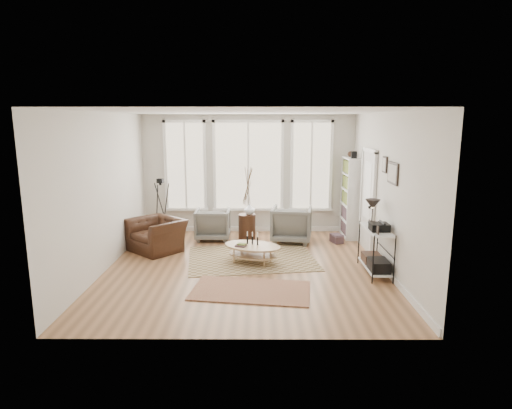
{
  "coord_description": "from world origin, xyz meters",
  "views": [
    {
      "loc": [
        0.24,
        -7.77,
        2.74
      ],
      "look_at": [
        0.2,
        0.6,
        1.1
      ],
      "focal_mm": 30.0,
      "sensor_mm": 36.0,
      "label": 1
    }
  ],
  "objects_px": {
    "bookcase": "(350,197)",
    "coffee_table": "(252,249)",
    "low_shelf": "(376,246)",
    "accent_chair": "(157,235)",
    "armchair_left": "(213,224)",
    "side_table": "(247,206)",
    "armchair_right": "(292,224)"
  },
  "relations": [
    {
      "from": "armchair_right",
      "to": "side_table",
      "type": "height_order",
      "value": "side_table"
    },
    {
      "from": "accent_chair",
      "to": "armchair_right",
      "type": "bearing_deg",
      "value": 55.54
    },
    {
      "from": "armchair_right",
      "to": "low_shelf",
      "type": "bearing_deg",
      "value": 132.73
    },
    {
      "from": "low_shelf",
      "to": "bookcase",
      "type": "bearing_deg",
      "value": 88.72
    },
    {
      "from": "bookcase",
      "to": "coffee_table",
      "type": "bearing_deg",
      "value": -139.5
    },
    {
      "from": "coffee_table",
      "to": "accent_chair",
      "type": "xyz_separation_m",
      "value": [
        -2.05,
        0.8,
        0.07
      ]
    },
    {
      "from": "bookcase",
      "to": "armchair_right",
      "type": "distance_m",
      "value": 1.59
    },
    {
      "from": "armchair_right",
      "to": "armchair_left",
      "type": "bearing_deg",
      "value": 3.77
    },
    {
      "from": "side_table",
      "to": "bookcase",
      "type": "bearing_deg",
      "value": 6.22
    },
    {
      "from": "coffee_table",
      "to": "armchair_left",
      "type": "relative_size",
      "value": 1.63
    },
    {
      "from": "low_shelf",
      "to": "armchair_right",
      "type": "bearing_deg",
      "value": 123.39
    },
    {
      "from": "side_table",
      "to": "accent_chair",
      "type": "height_order",
      "value": "side_table"
    },
    {
      "from": "coffee_table",
      "to": "armchair_left",
      "type": "distance_m",
      "value": 1.95
    },
    {
      "from": "bookcase",
      "to": "accent_chair",
      "type": "bearing_deg",
      "value": -164.95
    },
    {
      "from": "coffee_table",
      "to": "accent_chair",
      "type": "bearing_deg",
      "value": 158.65
    },
    {
      "from": "low_shelf",
      "to": "coffee_table",
      "type": "relative_size",
      "value": 0.99
    },
    {
      "from": "armchair_left",
      "to": "armchair_right",
      "type": "distance_m",
      "value": 1.84
    },
    {
      "from": "bookcase",
      "to": "accent_chair",
      "type": "height_order",
      "value": "bookcase"
    },
    {
      "from": "armchair_left",
      "to": "accent_chair",
      "type": "bearing_deg",
      "value": 39.15
    },
    {
      "from": "armchair_left",
      "to": "side_table",
      "type": "relative_size",
      "value": 0.48
    },
    {
      "from": "low_shelf",
      "to": "armchair_left",
      "type": "height_order",
      "value": "low_shelf"
    },
    {
      "from": "coffee_table",
      "to": "armchair_left",
      "type": "height_order",
      "value": "armchair_left"
    },
    {
      "from": "armchair_left",
      "to": "accent_chair",
      "type": "relative_size",
      "value": 0.76
    },
    {
      "from": "bookcase",
      "to": "accent_chair",
      "type": "distance_m",
      "value": 4.56
    },
    {
      "from": "bookcase",
      "to": "armchair_left",
      "type": "distance_m",
      "value": 3.32
    },
    {
      "from": "low_shelf",
      "to": "accent_chair",
      "type": "relative_size",
      "value": 1.23
    },
    {
      "from": "low_shelf",
      "to": "side_table",
      "type": "relative_size",
      "value": 0.78
    },
    {
      "from": "side_table",
      "to": "armchair_left",
      "type": "bearing_deg",
      "value": -179.97
    },
    {
      "from": "bookcase",
      "to": "coffee_table",
      "type": "xyz_separation_m",
      "value": [
        -2.31,
        -1.97,
        -0.68
      ]
    },
    {
      "from": "low_shelf",
      "to": "accent_chair",
      "type": "distance_m",
      "value": 4.51
    },
    {
      "from": "armchair_left",
      "to": "coffee_table",
      "type": "bearing_deg",
      "value": 118.84
    },
    {
      "from": "armchair_left",
      "to": "accent_chair",
      "type": "height_order",
      "value": "armchair_left"
    }
  ]
}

